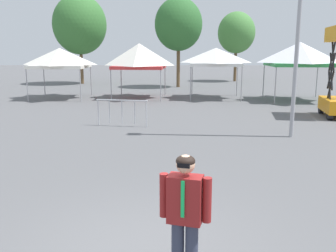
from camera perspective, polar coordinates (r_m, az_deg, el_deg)
ground_plane at (r=5.89m, az=-3.82°, el=-18.93°), size 140.00×140.00×0.00m
canopy_tent_center at (r=24.21m, az=-16.50°, el=10.10°), size 3.42×3.42×3.13m
canopy_tent_far_right at (r=23.47m, az=-4.51°, el=10.80°), size 3.33×3.33×3.41m
canopy_tent_left_of_center at (r=23.41m, az=7.44°, el=10.61°), size 3.37×3.37×3.14m
canopy_tent_behind_right at (r=23.43m, az=19.81°, el=10.48°), size 3.70×3.70×3.47m
person_foreground at (r=4.63m, az=2.66°, el=-13.42°), size 0.63×0.34×1.78m
tree_behind_tents_left at (r=36.78m, az=10.61°, el=14.08°), size 3.56×3.56×6.60m
tree_behind_tents_right at (r=30.45m, az=1.64°, el=15.52°), size 3.82×3.82×7.13m
tree_behind_tents_center at (r=34.44m, az=-13.59°, el=15.07°), size 4.71×4.71×7.80m
crowd_barrier_mid_lot at (r=14.72m, az=-7.19°, el=2.85°), size 2.08×0.37×1.08m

